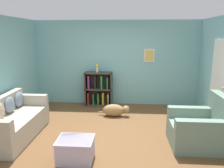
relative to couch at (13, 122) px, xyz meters
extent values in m
plane|color=brown|center=(2.08, 0.31, -0.35)|extent=(14.00, 14.00, 0.00)
cube|color=#7AB7BC|center=(2.08, 2.56, 0.95)|extent=(5.60, 0.10, 2.60)
cube|color=silver|center=(3.08, 2.50, 1.20)|extent=(0.32, 0.02, 0.40)
cube|color=#DBBC56|center=(3.08, 2.49, 1.20)|extent=(0.24, 0.01, 0.32)
cube|color=white|center=(4.57, 1.01, 0.68)|extent=(0.02, 0.84, 2.05)
sphere|color=tan|center=(4.54, 0.66, 0.65)|extent=(0.05, 0.05, 0.05)
cube|color=#B7AD99|center=(0.06, 0.00, -0.11)|extent=(0.81, 1.83, 0.47)
cube|color=#B7AD99|center=(0.06, 0.84, 0.25)|extent=(0.81, 0.16, 0.25)
ellipsoid|color=slate|center=(-0.15, 0.22, 0.30)|extent=(0.14, 0.36, 0.36)
ellipsoid|color=slate|center=(-0.15, 0.64, 0.30)|extent=(0.14, 0.36, 0.36)
cube|color=#42382D|center=(1.14, 2.33, 0.18)|extent=(0.04, 0.33, 1.04)
cube|color=#42382D|center=(1.94, 2.33, 0.18)|extent=(0.04, 0.33, 1.04)
cube|color=#42382D|center=(1.54, 2.48, 0.18)|extent=(0.84, 0.02, 1.04)
cube|color=#42382D|center=(1.54, 2.33, -0.33)|extent=(0.84, 0.33, 0.04)
cube|color=#42382D|center=(1.54, 2.33, 0.18)|extent=(0.84, 0.33, 0.04)
cube|color=#42382D|center=(1.54, 2.33, 0.68)|extent=(0.84, 0.33, 0.04)
cube|color=#B22823|center=(1.23, 2.32, -0.14)|extent=(0.03, 0.25, 0.38)
cube|color=#7A2D84|center=(1.25, 2.32, 0.40)|extent=(0.05, 0.25, 0.40)
cube|color=#287A3D|center=(1.39, 2.32, -0.16)|extent=(0.03, 0.25, 0.34)
cube|color=black|center=(1.45, 2.32, 0.39)|extent=(0.04, 0.25, 0.39)
cube|color=#287A3D|center=(1.54, 2.32, -0.14)|extent=(0.05, 0.25, 0.37)
cube|color=#287A3D|center=(1.65, 2.32, 0.40)|extent=(0.05, 0.25, 0.41)
cube|color=gold|center=(1.69, 2.32, -0.13)|extent=(0.05, 0.25, 0.40)
cube|color=#287A3D|center=(1.83, 2.32, 0.38)|extent=(0.03, 0.25, 0.37)
cube|color=silver|center=(1.85, 2.32, -0.14)|extent=(0.03, 0.25, 0.37)
cube|color=gray|center=(3.82, -0.09, -0.12)|extent=(1.04, 0.92, 0.46)
cube|color=gray|center=(4.25, -0.09, 0.40)|extent=(0.18, 0.92, 0.58)
cube|color=gray|center=(3.82, -0.46, 0.22)|extent=(1.04, 0.18, 0.22)
cube|color=gray|center=(3.82, 0.29, 0.22)|extent=(1.04, 0.18, 0.22)
cube|color=#BCB2D1|center=(1.55, -0.80, -0.14)|extent=(0.60, 0.47, 0.41)
cube|color=silver|center=(1.55, -0.80, 0.04)|extent=(0.63, 0.50, 0.03)
ellipsoid|color=#9E7A4C|center=(2.07, 1.40, -0.18)|extent=(0.58, 0.30, 0.33)
sphere|color=#9E7A4C|center=(2.40, 1.40, -0.14)|extent=(0.19, 0.19, 0.19)
ellipsoid|color=#9E7A4C|center=(1.73, 1.44, -0.26)|extent=(0.20, 0.05, 0.05)
cylinder|color=silver|center=(1.50, 2.33, 0.78)|extent=(0.08, 0.08, 0.16)
sphere|color=yellow|center=(1.50, 2.33, 0.90)|extent=(0.11, 0.11, 0.11)
camera|label=1|loc=(2.44, -4.20, 1.81)|focal=35.00mm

